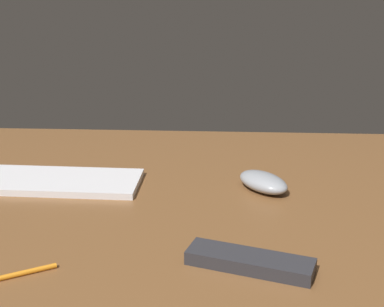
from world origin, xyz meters
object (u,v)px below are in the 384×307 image
Objects in this scene: pen at (11,276)px; keyboard at (31,180)px; tv_remote at (250,261)px; computer_mouse at (263,182)px.

keyboard is at bearing 73.59° from pen.
keyboard is 2.32× the size of tv_remote.
tv_remote is at bearing -34.18° from keyboard.
tv_remote is at bearing -21.88° from pen.
pen is (-39.24, -35.49, -1.38)cm from computer_mouse.
keyboard is at bearing -131.38° from computer_mouse.
tv_remote reaches higher than keyboard.
computer_mouse is 52.93cm from pen.
computer_mouse is at bearing 0.42° from keyboard.
pen is at bearing -154.64° from tv_remote.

